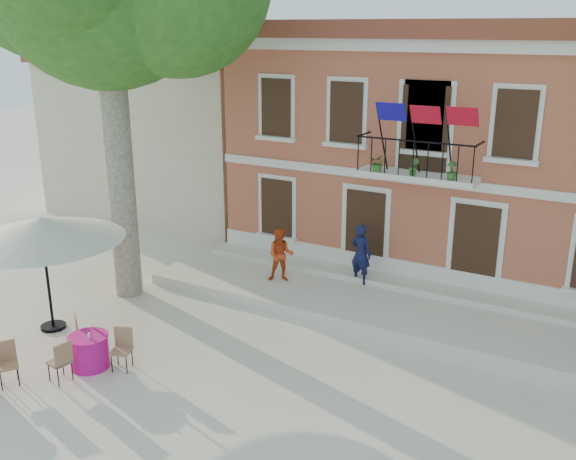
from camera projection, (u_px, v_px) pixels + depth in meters
The scene contains 8 objects.
ground at pixel (242, 365), 14.50m from camera, with size 90.00×90.00×0.00m, color beige.
main_building at pixel (462, 141), 20.69m from camera, with size 13.50×9.59×7.50m.
neighbor_west at pixel (197, 128), 27.11m from camera, with size 9.40×9.40×6.40m.
terrace at pixel (395, 307), 17.16m from camera, with size 14.00×3.40×0.30m, color silver.
patio_umbrella at pixel (41, 229), 15.50m from camera, with size 3.95×3.95×2.93m.
pedestrian_navy at pixel (361, 254), 18.14m from camera, with size 0.64×0.42×1.74m, color #101438.
pedestrian_orange at pixel (281, 255), 18.31m from camera, with size 0.76×0.59×1.56m, color #D64519.
cafe_table_3 at pixel (89, 350), 14.30m from camera, with size 1.85×1.74×0.95m.
Camera 1 is at (7.27, -10.69, 7.31)m, focal length 40.00 mm.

